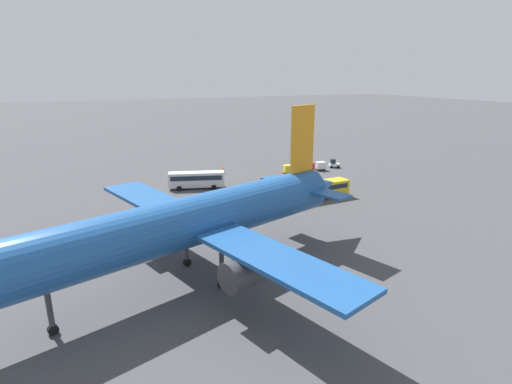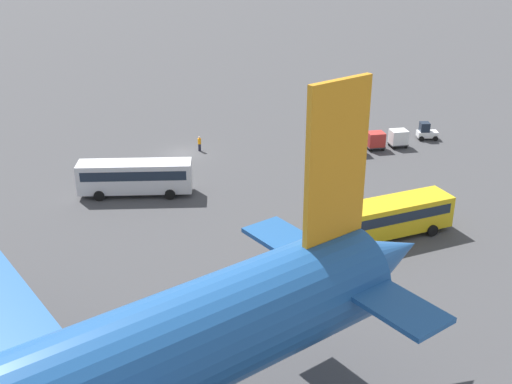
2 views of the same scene
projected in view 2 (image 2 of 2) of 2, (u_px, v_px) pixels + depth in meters
ground_plane at (183, 153)px, 72.91m from camera, size 600.00×600.00×0.00m
shuttle_bus_near at (135, 175)px, 61.72m from camera, size 11.12×5.70×3.34m
shuttle_bus_far at (390, 216)px, 53.90m from camera, size 11.27×3.63×3.17m
baggage_tug at (426, 132)px, 77.00m from camera, size 2.69×2.27×2.10m
worker_person at (199, 144)px, 73.32m from camera, size 0.38×0.38×1.74m
cargo_cart_white at (398, 137)px, 74.37m from camera, size 2.23×1.97×2.06m
cargo_cart_red at (375, 140)px, 73.63m from camera, size 2.23×1.97×2.06m
cargo_cart_blue at (354, 143)px, 72.43m from camera, size 2.23×1.97×2.06m
cargo_cart_yellow at (330, 146)px, 71.70m from camera, size 2.23×1.97×2.06m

